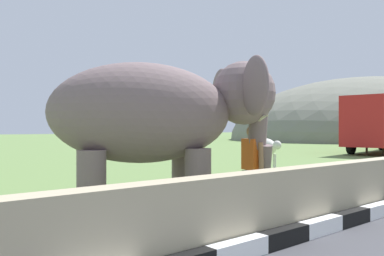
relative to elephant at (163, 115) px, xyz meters
name	(u,v)px	position (x,y,z in m)	size (l,w,h in m)	color
barrier_parapet	(271,205)	(0.48, -1.95, -1.32)	(28.00, 0.36, 1.00)	tan
elephant	(163,115)	(0.00, 0.00, 0.00)	(4.03, 3.22, 2.82)	slate
person_handler	(253,164)	(1.63, -0.59, -0.90)	(0.32, 0.64, 1.66)	navy
cow_near	(265,148)	(7.72, 4.14, -0.95)	(1.10, 1.91, 1.23)	beige
cow_mid	(376,141)	(19.43, 5.45, -0.95)	(1.25, 1.87, 1.23)	#473323
hill_east	(370,139)	(53.48, 22.25, -1.82)	(44.85, 35.88, 17.63)	slate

